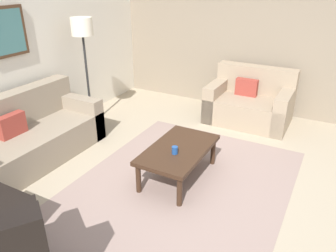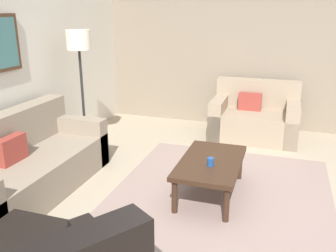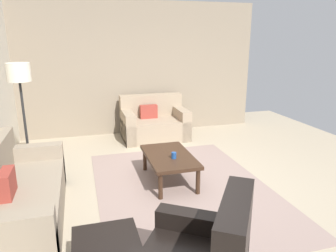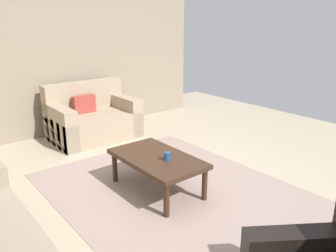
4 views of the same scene
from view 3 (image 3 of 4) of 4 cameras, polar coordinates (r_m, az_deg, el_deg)
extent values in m
plane|color=tan|center=(4.51, 2.78, -11.26)|extent=(8.00, 8.00, 0.00)
cube|color=gray|center=(6.96, -5.13, 10.31)|extent=(0.12, 5.20, 2.80)
cube|color=gray|center=(4.50, 2.78, -11.21)|extent=(3.27, 2.37, 0.01)
cube|color=gray|center=(4.02, -24.87, -12.97)|extent=(2.05, 0.86, 0.42)
cube|color=gray|center=(3.19, -27.55, -19.15)|extent=(0.20, 0.86, 0.62)
cube|color=gray|center=(4.81, -23.45, -6.76)|extent=(0.20, 0.86, 0.62)
cube|color=#99382D|center=(3.77, -27.14, -9.27)|extent=(0.36, 0.12, 0.28)
cube|color=gray|center=(6.58, -2.43, -0.51)|extent=(0.91, 1.33, 0.42)
cube|color=gray|center=(6.83, -3.11, 2.09)|extent=(0.24, 1.33, 0.88)
cube|color=gray|center=(6.45, -7.30, -0.04)|extent=(0.91, 0.20, 0.62)
cube|color=gray|center=(6.70, 2.24, 0.68)|extent=(0.91, 0.20, 0.62)
cube|color=#99382D|center=(6.58, -3.53, 2.62)|extent=(0.12, 0.36, 0.28)
cube|color=black|center=(2.94, 6.04, -20.64)|extent=(0.58, 0.75, 0.60)
cylinder|color=#382316|center=(4.30, 5.44, -10.00)|extent=(0.06, 0.06, 0.36)
cylinder|color=#382316|center=(5.15, 1.48, -5.50)|extent=(0.06, 0.06, 0.36)
cylinder|color=#382316|center=(4.16, -1.37, -10.89)|extent=(0.06, 0.06, 0.36)
cylinder|color=#382316|center=(5.03, -4.21, -6.07)|extent=(0.06, 0.06, 0.36)
cube|color=#382316|center=(4.57, 0.22, -5.55)|extent=(1.10, 0.64, 0.05)
cylinder|color=#1E478C|center=(4.42, 1.07, -5.34)|extent=(0.07, 0.07, 0.09)
cylinder|color=black|center=(5.28, -23.48, -8.25)|extent=(0.28, 0.28, 0.03)
cylinder|color=#262626|center=(5.05, -24.34, -0.84)|extent=(0.04, 0.04, 1.45)
cylinder|color=beige|center=(4.90, -25.46, 8.79)|extent=(0.32, 0.32, 0.26)
camera|label=1|loc=(2.90, 55.65, 14.19)|focal=35.15mm
camera|label=2|loc=(1.94, 58.40, 6.16)|focal=38.50mm
camera|label=4|loc=(1.61, -49.42, 3.92)|focal=36.15mm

